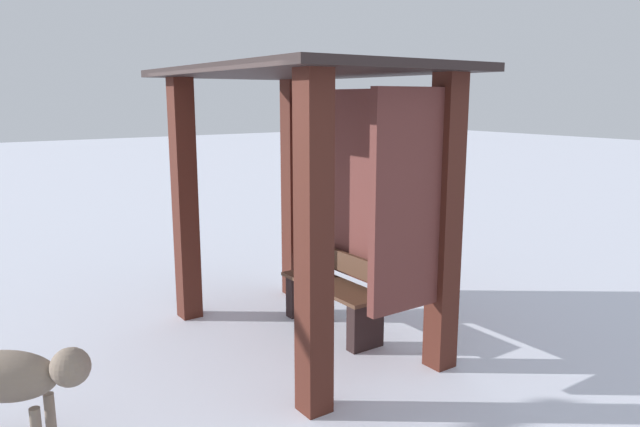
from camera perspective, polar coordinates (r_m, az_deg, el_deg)
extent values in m
plane|color=white|center=(5.79, -1.76, -11.95)|extent=(60.00, 60.00, 0.00)
cube|color=#451E15|center=(6.16, -12.93, 1.16)|extent=(0.21, 0.21, 2.47)
cube|color=#451E15|center=(4.12, -0.60, -3.40)|extent=(0.21, 0.21, 2.47)
cube|color=#451E15|center=(6.74, -2.60, 2.29)|extent=(0.21, 0.21, 2.47)
cube|color=#451E15|center=(4.96, 11.99, -1.17)|extent=(0.21, 0.21, 2.47)
cube|color=#2A201F|center=(5.33, -1.93, 13.63)|extent=(2.90, 1.87, 0.07)
cube|color=brown|center=(5.76, 3.61, 3.22)|extent=(2.13, 0.08, 1.75)
cube|color=#451E15|center=(5.95, 3.35, -5.74)|extent=(2.13, 0.06, 0.08)
cube|color=brown|center=(4.62, 8.49, 1.14)|extent=(0.08, 0.72, 1.75)
cube|color=#4E3223|center=(5.81, 1.15, -6.98)|extent=(1.25, 0.41, 0.04)
cube|color=#4E3223|center=(5.86, 2.62, -4.82)|extent=(1.19, 0.04, 0.20)
cube|color=black|center=(5.51, 4.41, -10.73)|extent=(0.12, 0.35, 0.44)
cube|color=black|center=(6.30, -1.69, -7.83)|extent=(0.12, 0.35, 0.44)
ellipsoid|color=gray|center=(4.52, -28.21, -13.71)|extent=(0.67, 0.76, 0.35)
sphere|color=gray|center=(4.30, -23.00, -13.53)|extent=(0.26, 0.26, 0.26)
cylinder|color=gray|center=(4.63, -24.66, -17.21)|extent=(0.07, 0.07, 0.30)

